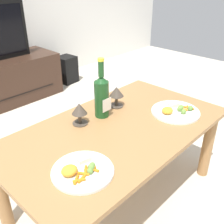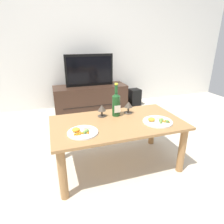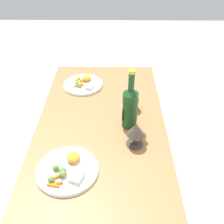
% 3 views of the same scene
% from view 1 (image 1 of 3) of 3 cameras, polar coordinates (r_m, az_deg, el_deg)
% --- Properties ---
extents(ground_plane, '(6.40, 6.40, 0.00)m').
position_cam_1_polar(ground_plane, '(1.77, 0.89, -17.42)').
color(ground_plane, beige).
extents(dining_table, '(1.28, 0.72, 0.50)m').
position_cam_1_polar(dining_table, '(1.50, 1.01, -6.17)').
color(dining_table, '#9E7042').
rests_on(dining_table, ground_plane).
extents(floor_speaker, '(0.22, 0.22, 0.33)m').
position_cam_1_polar(floor_speaker, '(3.41, -9.63, 8.93)').
color(floor_speaker, black).
rests_on(floor_speaker, ground_plane).
extents(wine_bottle, '(0.08, 0.09, 0.35)m').
position_cam_1_polar(wine_bottle, '(1.51, -2.23, 3.70)').
color(wine_bottle, '#19471E').
rests_on(wine_bottle, dining_table).
extents(goblet_left, '(0.09, 0.09, 0.13)m').
position_cam_1_polar(goblet_left, '(1.46, -6.97, 0.38)').
color(goblet_left, '#473D33').
rests_on(goblet_left, dining_table).
extents(goblet_right, '(0.09, 0.09, 0.13)m').
position_cam_1_polar(goblet_right, '(1.64, 0.97, 4.06)').
color(goblet_right, '#473D33').
rests_on(goblet_right, dining_table).
extents(dinner_plate_left, '(0.27, 0.27, 0.05)m').
position_cam_1_polar(dinner_plate_left, '(1.16, -6.45, -12.24)').
color(dinner_plate_left, white).
rests_on(dinner_plate_left, dining_table).
extents(dinner_plate_right, '(0.29, 0.29, 0.05)m').
position_cam_1_polar(dinner_plate_right, '(1.64, 13.37, 0.21)').
color(dinner_plate_right, white).
rests_on(dinner_plate_right, dining_table).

